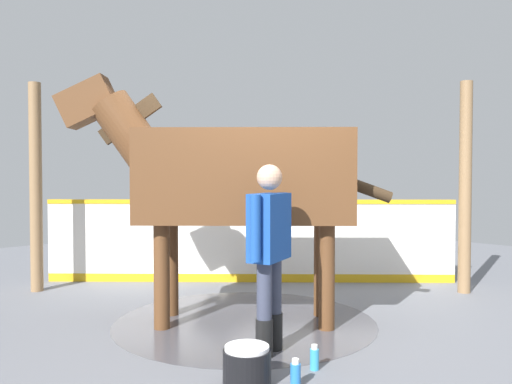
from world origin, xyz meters
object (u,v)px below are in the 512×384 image
handler (269,245)px  bottle_spray (295,374)px  horse (234,176)px  wash_bucket (247,366)px  bottle_shampoo (314,358)px

handler → bottle_spray: size_ratio=7.77×
horse → handler: 1.19m
handler → wash_bucket: bearing=-79.6°
bottle_shampoo → bottle_spray: bottle_spray is taller
horse → handler: bearing=110.5°
horse → bottle_shampoo: (1.46, -0.44, -1.44)m
handler → bottle_shampoo: 0.99m
wash_bucket → bottle_shampoo: bearing=76.1°
handler → bottle_spray: handler is taller
bottle_spray → handler: bearing=149.5°
wash_bucket → bottle_spray: (0.27, 0.23, -0.05)m
wash_bucket → handler: bearing=121.5°
horse → bottle_shampoo: size_ratio=13.09×
horse → handler: size_ratio=1.61×
bottle_shampoo → bottle_spray: size_ratio=0.96×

